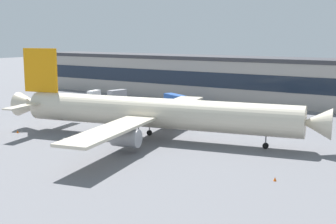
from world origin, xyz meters
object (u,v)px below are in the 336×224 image
Objects in this scene: stair_truck at (117,95)px; traffic_cone_0 at (18,132)px; airliner at (153,113)px; crew_van at (94,94)px; traffic_cone_1 at (275,179)px; fuel_truck at (175,99)px.

stair_truck is 10.19× the size of traffic_cone_0.
airliner reaches higher than traffic_cone_0.
stair_truck is 11.06m from crew_van.
airliner is 30.17m from traffic_cone_0.
stair_truck is 10.86× the size of traffic_cone_1.
airliner is 12.12× the size of crew_van.
crew_van is (-10.99, 1.08, -0.52)m from stair_truck.
stair_truck is 1.16× the size of crew_van.
traffic_cone_1 is at bearing -35.30° from stair_truck.
traffic_cone_0 is 1.07× the size of traffic_cone_1.
traffic_cone_0 is at bearing -74.83° from stair_truck.
crew_van is at bearing 147.93° from traffic_cone_1.
airliner is at bearing 157.65° from traffic_cone_1.
traffic_cone_0 is (13.41, -49.46, -1.67)m from stair_truck.
crew_van is (-31.64, -0.83, -0.42)m from fuel_truck.
airliner is at bearing -63.13° from fuel_truck.
airliner is 113.41× the size of traffic_cone_1.
fuel_truck is 72.78m from traffic_cone_1.
crew_van is at bearing -178.50° from fuel_truck.
crew_van is (-51.83, 39.01, -3.89)m from airliner.
stair_truck is 87.27m from traffic_cone_1.
crew_van is 56.13m from traffic_cone_0.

